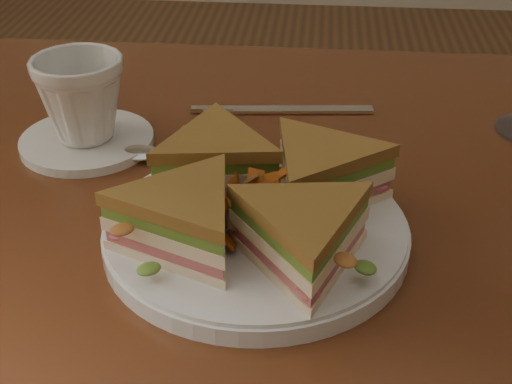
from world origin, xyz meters
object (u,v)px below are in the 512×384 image
Objects in this scene: plate at (256,233)px; spoon at (160,154)px; table at (271,278)px; saucer at (87,141)px; coffee_cup at (81,99)px; knife at (276,110)px; sandwich_wedges at (256,197)px.

spoon is (-0.11, 0.14, -0.00)m from plate.
table is 0.17m from spoon.
saucer is (-0.21, 0.09, 0.10)m from table.
coffee_cup is at bearing 141.47° from plate.
knife is at bearing 39.63° from spoon.
coffee_cup is at bearing 160.03° from spoon.
plate reaches higher than saucer.
spoon is 0.85× the size of knife.
spoon is at bearing 150.96° from table.
knife is (0.11, 0.12, -0.00)m from spoon.
table is at bearing 82.72° from sandwich_wedges.
table is 0.25m from saucer.
coffee_cup is at bearing -158.72° from knife.
coffee_cup is at bearing 141.47° from sandwich_wedges.
spoon and saucer have the same top height.
plate is at bearing -57.55° from spoon.
saucer is at bearing 141.47° from plate.
table is 5.58× the size of knife.
coffee_cup reaches higher than plate.
coffee_cup reaches higher than saucer.
coffee_cup reaches higher than knife.
plate reaches higher than spoon.
table is 4.54× the size of plate.
saucer is at bearing 160.03° from spoon.
sandwich_wedges is (-0.01, -0.07, 0.14)m from table.
sandwich_wedges is at bearing 180.00° from plate.
plate is 0.26m from knife.
plate is 0.90× the size of sandwich_wedges.
coffee_cup reaches higher than sandwich_wedges.
table is at bearing -21.03° from coffee_cup.
knife is (-0.00, 0.26, -0.04)m from sandwich_wedges.
spoon is at bearing -139.03° from knife.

